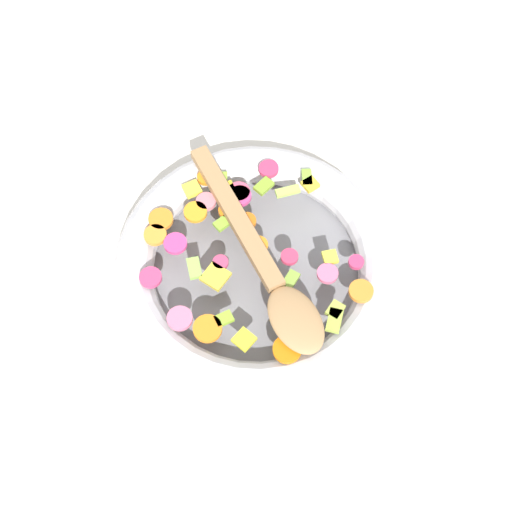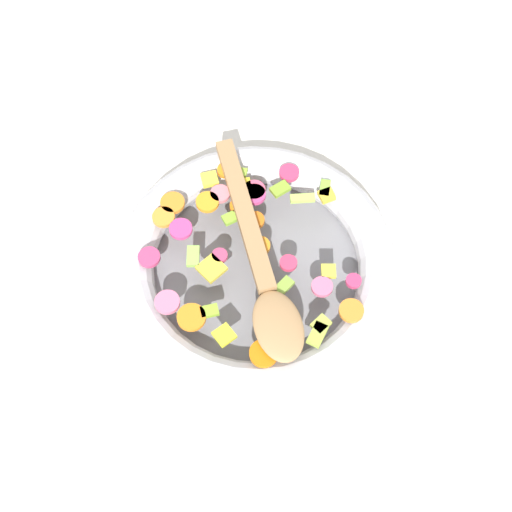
# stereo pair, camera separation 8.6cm
# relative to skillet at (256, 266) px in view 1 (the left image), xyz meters

# --- Properties ---
(ground_plane) EXTENTS (4.00, 4.00, 0.00)m
(ground_plane) POSITION_rel_skillet_xyz_m (0.00, 0.00, -0.02)
(ground_plane) COLOR silver
(skillet) EXTENTS (0.35, 0.35, 0.05)m
(skillet) POSITION_rel_skillet_xyz_m (0.00, 0.00, 0.00)
(skillet) COLOR slate
(skillet) RESTS_ON ground_plane
(chopped_vegetables) EXTENTS (0.28, 0.27, 0.01)m
(chopped_vegetables) POSITION_rel_skillet_xyz_m (-0.01, -0.02, 0.03)
(chopped_vegetables) COLOR orange
(chopped_vegetables) RESTS_ON skillet
(wooden_spoon) EXTENTS (0.31, 0.11, 0.01)m
(wooden_spoon) POSITION_rel_skillet_xyz_m (0.02, 0.01, 0.04)
(wooden_spoon) COLOR #A87F51
(wooden_spoon) RESTS_ON chopped_vegetables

